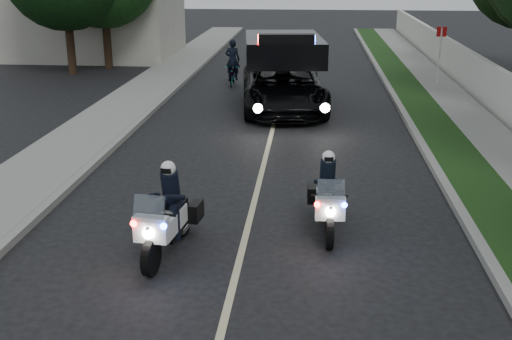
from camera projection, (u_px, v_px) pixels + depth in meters
The scene contains 14 objects.
curb_right at pixel (425, 150), 16.18m from camera, with size 0.20×60.00×0.15m, color gray.
grass_verge at pixel (452, 151), 16.12m from camera, with size 1.20×60.00×0.16m, color #193814.
sidewalk_right at pixel (504, 152), 16.01m from camera, with size 1.40×60.00×0.16m, color gray.
curb_left at pixel (117, 142), 16.88m from camera, with size 0.20×60.00×0.15m, color gray.
sidewalk_left at pixel (78, 141), 16.98m from camera, with size 2.00×60.00×0.16m, color gray.
lane_marking at pixel (268, 148), 16.56m from camera, with size 0.12×50.00×0.01m, color #BFB78C.
police_moto_left at pixel (169, 252), 10.66m from camera, with size 0.66×1.90×1.61m, color white, non-canonical shape.
police_moto_right at pixel (326, 230), 11.55m from camera, with size 0.62×1.77×1.51m, color silver, non-canonical shape.
police_suv at pixel (283, 109), 20.94m from camera, with size 2.67×5.76×2.80m, color black.
bicycle at pixel (233, 85), 25.04m from camera, with size 0.54×1.55×0.81m, color black.
cyclist at pixel (233, 85), 25.04m from camera, with size 0.58×0.39×1.61m, color black.
sign_post at pixel (436, 88), 24.38m from camera, with size 0.38×0.38×2.45m, color #B4160C, non-canonical shape.
tree_left_near at pixel (109, 68), 28.92m from camera, with size 5.06×5.06×8.43m, color #174216, non-canonical shape.
tree_left_far at pixel (73, 74), 27.50m from camera, with size 5.18×5.18×8.63m, color black, non-canonical shape.
Camera 1 is at (1.12, -5.83, 4.75)m, focal length 43.65 mm.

